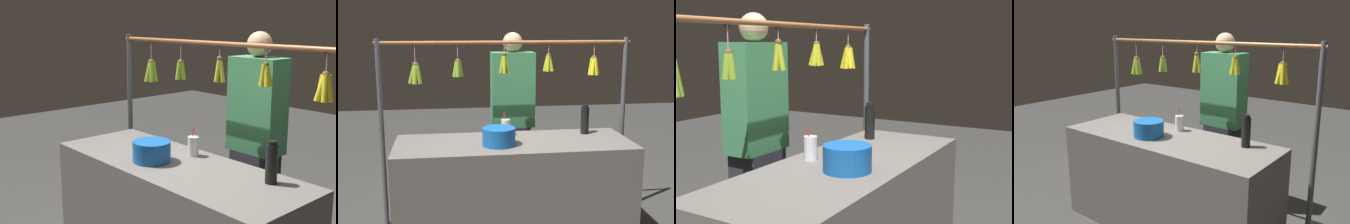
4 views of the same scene
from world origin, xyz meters
TOP-DOWN VIEW (x-y plane):
  - market_counter at (0.00, 0.00)m, footprint 1.92×0.70m
  - display_rack at (0.03, -0.44)m, footprint 2.27×0.12m
  - water_bottle at (-0.65, -0.18)m, footprint 0.07×0.07m
  - blue_bucket at (0.13, 0.09)m, footprint 0.26×0.26m
  - drink_cup at (0.04, -0.21)m, footprint 0.08×0.08m
  - vendor_person at (-0.10, -0.74)m, footprint 0.41×0.22m

SIDE VIEW (x-z plane):
  - market_counter at x=0.00m, z-range 0.00..0.86m
  - vendor_person at x=-0.10m, z-range -0.01..1.72m
  - drink_cup at x=0.04m, z-range 0.83..1.03m
  - blue_bucket at x=0.13m, z-range 0.86..1.00m
  - water_bottle at x=-0.65m, z-range 0.85..1.11m
  - display_rack at x=0.03m, z-range 0.35..2.03m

